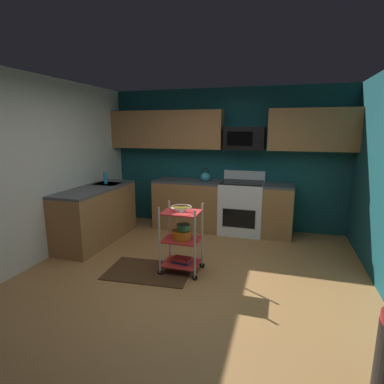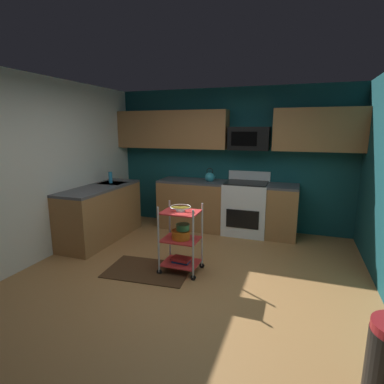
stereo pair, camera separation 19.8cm
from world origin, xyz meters
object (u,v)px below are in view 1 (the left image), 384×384
object	(u,v)px
mixing_bowl_small	(183,227)
kettle	(205,177)
oven_range	(241,207)
microwave	(244,138)
fruit_bowl	(181,208)
book_stack	(182,260)
rolling_cart	(181,239)
mixing_bowl_large	(182,235)
dish_soap_bottle	(105,178)

from	to	relation	value
mixing_bowl_small	kettle	distance (m)	1.85
oven_range	microwave	size ratio (longest dim) A/B	1.57
fruit_bowl	book_stack	bearing A→B (deg)	116.57
rolling_cart	mixing_bowl_large	bearing A→B (deg)	0.00
rolling_cart	book_stack	distance (m)	0.29
mixing_bowl_large	mixing_bowl_small	bearing A→B (deg)	41.95
fruit_bowl	book_stack	world-z (taller)	fruit_bowl
oven_range	book_stack	distance (m)	1.93
oven_range	dish_soap_bottle	world-z (taller)	dish_soap_bottle
oven_range	mixing_bowl_small	distance (m)	1.88
rolling_cart	fruit_bowl	world-z (taller)	rolling_cart
mixing_bowl_large	microwave	bearing A→B (deg)	74.36
book_stack	oven_range	bearing A→B (deg)	73.44
book_stack	kettle	xyz separation A→B (m)	(-0.14, 1.82, 0.83)
microwave	rolling_cart	bearing A→B (deg)	-105.70
oven_range	dish_soap_bottle	bearing A→B (deg)	-161.15
rolling_cart	mixing_bowl_small	xyz separation A→B (m)	(0.02, 0.02, 0.17)
fruit_bowl	dish_soap_bottle	bearing A→B (deg)	149.19
mixing_bowl_small	oven_range	bearing A→B (deg)	73.93
dish_soap_bottle	mixing_bowl_large	bearing A→B (deg)	-30.79
fruit_bowl	mixing_bowl_small	xyz separation A→B (m)	(0.02, 0.02, -0.26)
mixing_bowl_large	mixing_bowl_small	world-z (taller)	mixing_bowl_small
microwave	dish_soap_bottle	bearing A→B (deg)	-158.84
kettle	oven_range	bearing A→B (deg)	0.33
mixing_bowl_small	rolling_cart	bearing A→B (deg)	-140.52
mixing_bowl_small	book_stack	xyz separation A→B (m)	(-0.02, -0.02, -0.46)
microwave	rolling_cart	distance (m)	2.36
microwave	mixing_bowl_small	world-z (taller)	microwave
oven_range	microwave	xyz separation A→B (m)	(-0.00, 0.10, 1.22)
mixing_bowl_large	dish_soap_bottle	distance (m)	2.09
rolling_cart	mixing_bowl_small	size ratio (longest dim) A/B	5.03
fruit_bowl	mixing_bowl_small	world-z (taller)	fruit_bowl
mixing_bowl_small	fruit_bowl	bearing A→B (deg)	-140.52
oven_range	mixing_bowl_small	world-z (taller)	oven_range
book_stack	mixing_bowl_large	bearing A→B (deg)	0.00
fruit_bowl	dish_soap_bottle	world-z (taller)	dish_soap_bottle
rolling_cart	oven_range	bearing A→B (deg)	73.44
rolling_cart	fruit_bowl	size ratio (longest dim) A/B	3.36
rolling_cart	mixing_bowl_small	bearing A→B (deg)	39.48
fruit_bowl	book_stack	size ratio (longest dim) A/B	1.04
microwave	oven_range	bearing A→B (deg)	-89.74
microwave	mixing_bowl_small	xyz separation A→B (m)	(-0.52, -1.91, -1.08)
mixing_bowl_large	kettle	size ratio (longest dim) A/B	0.95
rolling_cart	mixing_bowl_large	size ratio (longest dim) A/B	3.63
mixing_bowl_large	oven_range	bearing A→B (deg)	73.49
mixing_bowl_small	book_stack	bearing A→B (deg)	-140.52
microwave	kettle	bearing A→B (deg)	-170.91
mixing_bowl_large	dish_soap_bottle	bearing A→B (deg)	149.21
mixing_bowl_large	kettle	world-z (taller)	kettle
oven_range	dish_soap_bottle	size ratio (longest dim) A/B	5.50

